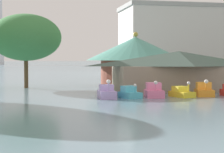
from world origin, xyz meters
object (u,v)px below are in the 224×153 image
(pedal_boat_cyan, at_px, (130,93))
(pedal_boat_pink, at_px, (154,91))
(pedal_boat_lavender, at_px, (107,93))
(boathouse, at_px, (179,70))
(pedal_boat_yellow, at_px, (181,93))
(background_building_block, at_px, (195,40))
(shoreline_tree_mid, at_px, (26,37))
(pedal_boat_orange, at_px, (204,91))
(green_roof_pavilion, at_px, (136,57))

(pedal_boat_cyan, height_order, pedal_boat_pink, pedal_boat_pink)
(pedal_boat_lavender, relative_size, boathouse, 0.17)
(pedal_boat_yellow, relative_size, background_building_block, 0.08)
(boathouse, bearing_deg, pedal_boat_cyan, -138.31)
(boathouse, relative_size, background_building_block, 0.42)
(shoreline_tree_mid, distance_m, background_building_block, 61.18)
(pedal_boat_cyan, height_order, pedal_boat_orange, pedal_boat_orange)
(pedal_boat_pink, relative_size, boathouse, 0.20)
(shoreline_tree_mid, xyz_separation_m, background_building_block, (42.71, 43.76, 2.13))
(pedal_boat_lavender, bearing_deg, pedal_boat_orange, 92.82)
(pedal_boat_lavender, xyz_separation_m, pedal_boat_yellow, (7.54, -0.15, -0.11))
(green_roof_pavilion, bearing_deg, boathouse, -77.90)
(pedal_boat_yellow, height_order, shoreline_tree_mid, shoreline_tree_mid)
(pedal_boat_yellow, bearing_deg, pedal_boat_cyan, -104.08)
(pedal_boat_pink, height_order, pedal_boat_yellow, pedal_boat_pink)
(pedal_boat_orange, xyz_separation_m, green_roof_pavilion, (-2.50, 17.21, 3.51))
(shoreline_tree_mid, bearing_deg, background_building_block, 45.70)
(pedal_boat_orange, bearing_deg, pedal_boat_lavender, -75.80)
(pedal_boat_pink, height_order, shoreline_tree_mid, shoreline_tree_mid)
(pedal_boat_lavender, xyz_separation_m, green_roof_pavilion, (7.58, 17.38, 3.53))
(pedal_boat_yellow, bearing_deg, shoreline_tree_mid, -150.95)
(pedal_boat_lavender, xyz_separation_m, shoreline_tree_mid, (-7.63, 15.70, 6.04))
(pedal_boat_lavender, xyz_separation_m, background_building_block, (35.08, 59.46, 8.17))
(pedal_boat_orange, relative_size, background_building_block, 0.07)
(pedal_boat_cyan, distance_m, background_building_block, 68.61)
(boathouse, bearing_deg, green_roof_pavilion, 102.10)
(boathouse, height_order, shoreline_tree_mid, shoreline_tree_mid)
(pedal_boat_cyan, bearing_deg, pedal_boat_lavender, -112.58)
(pedal_boat_cyan, height_order, shoreline_tree_mid, shoreline_tree_mid)
(pedal_boat_yellow, bearing_deg, pedal_boat_lavender, -105.82)
(pedal_boat_cyan, xyz_separation_m, pedal_boat_yellow, (5.33, 0.06, -0.04))
(pedal_boat_orange, height_order, boathouse, boathouse)
(pedal_boat_cyan, xyz_separation_m, green_roof_pavilion, (5.37, 17.58, 3.61))
(pedal_boat_lavender, xyz_separation_m, boathouse, (9.88, 6.63, 1.92))
(background_building_block, bearing_deg, green_roof_pavilion, -123.16)
(boathouse, bearing_deg, pedal_boat_yellow, -109.09)
(pedal_boat_lavender, height_order, shoreline_tree_mid, shoreline_tree_mid)
(pedal_boat_pink, distance_m, boathouse, 8.40)
(pedal_boat_orange, bearing_deg, background_building_block, 170.39)
(pedal_boat_pink, relative_size, pedal_boat_yellow, 1.06)
(green_roof_pavilion, relative_size, shoreline_tree_mid, 1.47)
(pedal_boat_pink, height_order, green_roof_pavilion, green_roof_pavilion)
(pedal_boat_orange, distance_m, green_roof_pavilion, 17.74)
(pedal_boat_yellow, distance_m, boathouse, 7.46)
(shoreline_tree_mid, bearing_deg, pedal_boat_cyan, -58.25)
(pedal_boat_cyan, bearing_deg, pedal_boat_orange, 75.42)
(pedal_boat_yellow, bearing_deg, background_building_block, 140.51)
(boathouse, bearing_deg, pedal_boat_orange, -88.22)
(background_building_block, bearing_deg, boathouse, -115.49)
(pedal_boat_lavender, distance_m, pedal_boat_orange, 10.09)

